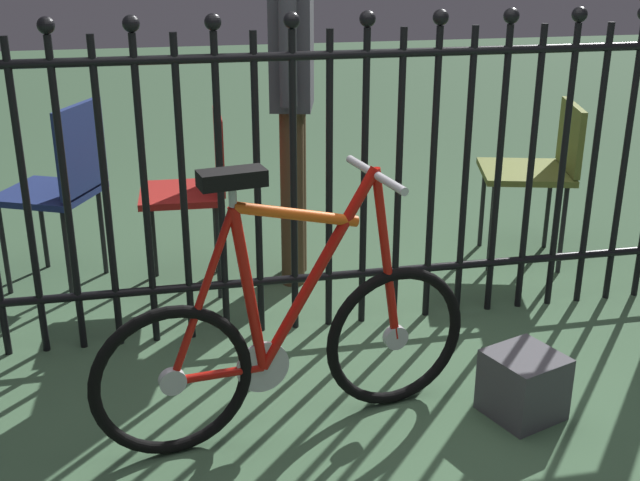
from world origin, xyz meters
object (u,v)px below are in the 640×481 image
bicycle (289,340)px  chair_navy (63,179)px  person_visitor (292,71)px  display_crate (523,385)px  chair_olive (542,164)px  chair_red (197,182)px

bicycle → chair_navy: 1.61m
person_visitor → display_crate: (0.57, -1.35, -0.89)m
chair_olive → display_crate: chair_olive is taller
chair_navy → display_crate: 2.22m
bicycle → display_crate: 0.84m
bicycle → chair_red: bearing=99.8°
display_crate → bicycle: bearing=173.5°
bicycle → display_crate: (0.80, -0.09, -0.21)m
bicycle → person_visitor: 1.45m
chair_red → chair_navy: (-0.60, 0.14, 0.01)m
person_visitor → chair_olive: bearing=-1.2°
chair_red → display_crate: size_ratio=3.58×
chair_olive → chair_navy: 2.30m
chair_navy → chair_olive: bearing=-3.5°
chair_olive → display_crate: (-0.68, -1.32, -0.39)m
bicycle → person_visitor: (0.24, 1.26, 0.67)m
person_visitor → display_crate: size_ratio=7.20×
chair_navy → chair_red: bearing=-12.7°
bicycle → chair_olive: size_ratio=1.60×
chair_navy → person_visitor: 1.16m
bicycle → chair_olive: 1.94m
chair_navy → person_visitor: size_ratio=0.52×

